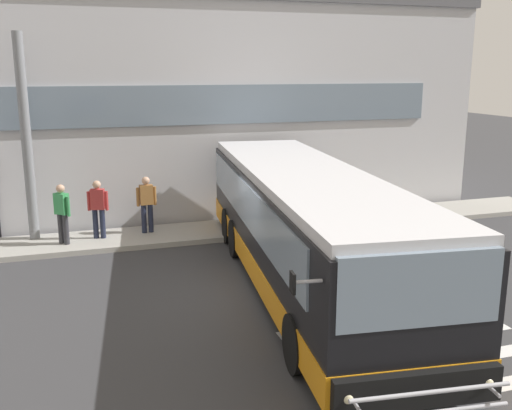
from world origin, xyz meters
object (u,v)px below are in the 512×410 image
at_px(passenger_by_doorway, 98,206).
at_px(passenger_at_curb_edge, 147,202).
at_px(passenger_near_column, 62,211).
at_px(bus_main_foreground, 305,230).
at_px(entry_support_column, 26,139).

bearing_deg(passenger_by_doorway, passenger_at_curb_edge, 7.29).
bearing_deg(passenger_near_column, passenger_at_curb_edge, 10.66).
bearing_deg(bus_main_foreground, passenger_by_doorway, 130.80).
bearing_deg(passenger_near_column, entry_support_column, 134.45).
height_order(bus_main_foreground, passenger_at_curb_edge, bus_main_foreground).
height_order(entry_support_column, bus_main_foreground, entry_support_column).
height_order(passenger_near_column, passenger_at_curb_edge, same).
xyz_separation_m(bus_main_foreground, passenger_at_curb_edge, (-2.87, 5.12, -0.26)).
bearing_deg(bus_main_foreground, entry_support_column, 137.71).
distance_m(bus_main_foreground, passenger_by_doorway, 6.54).
height_order(bus_main_foreground, passenger_near_column, bus_main_foreground).
distance_m(entry_support_column, bus_main_foreground, 8.33).
xyz_separation_m(entry_support_column, passenger_by_doorway, (1.77, -0.55, -1.93)).
xyz_separation_m(entry_support_column, passenger_at_curb_edge, (3.16, -0.37, -1.93)).
height_order(passenger_by_doorway, passenger_at_curb_edge, same).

